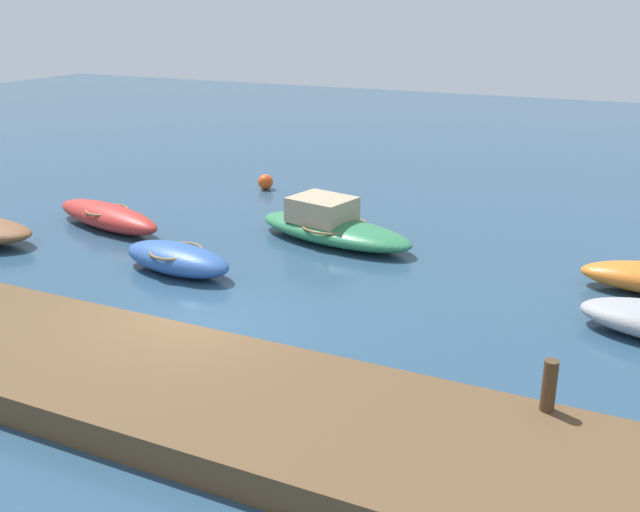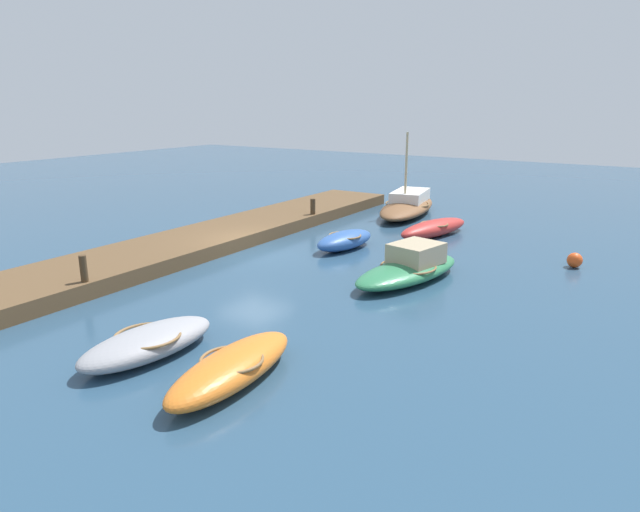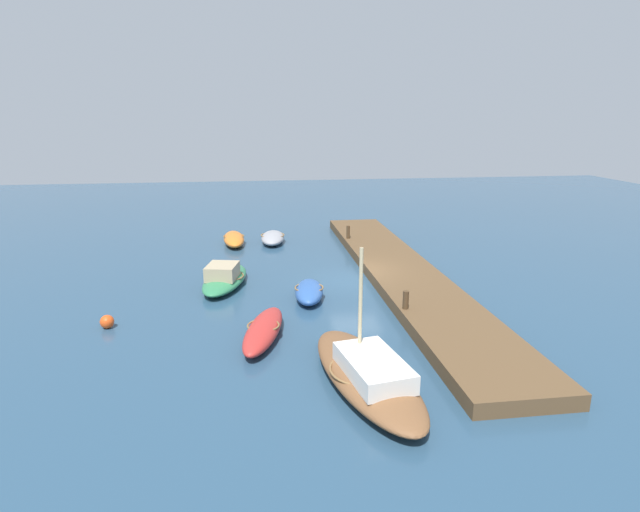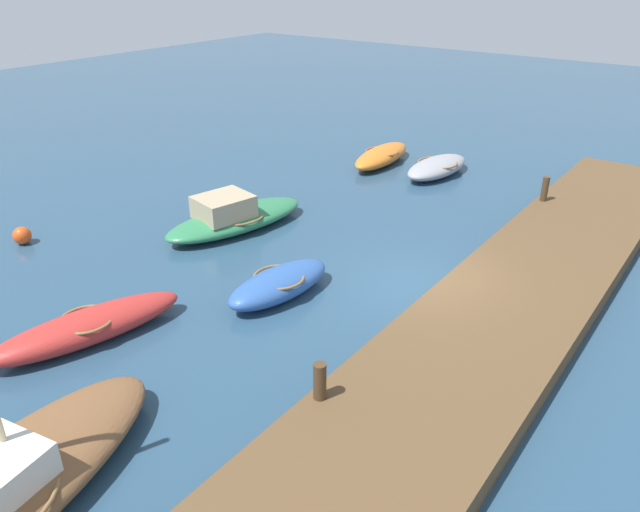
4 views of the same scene
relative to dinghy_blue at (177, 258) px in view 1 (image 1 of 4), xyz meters
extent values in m
plane|color=navy|center=(2.49, -2.74, -0.37)|extent=(84.00, 84.00, 0.00)
cube|color=brown|center=(2.49, -5.10, -0.10)|extent=(25.59, 3.51, 0.54)
ellipsoid|color=#2D569E|center=(0.00, 0.00, -0.01)|extent=(3.29, 1.65, 0.73)
torus|color=olive|center=(0.00, 0.00, 0.19)|extent=(1.49, 1.49, 0.07)
ellipsoid|color=#B72D28|center=(-4.09, 2.20, -0.01)|extent=(4.58, 2.21, 0.72)
torus|color=olive|center=(-4.09, 2.20, 0.18)|extent=(1.50, 1.50, 0.07)
ellipsoid|color=#2D7A4C|center=(2.48, 3.89, -0.05)|extent=(5.21, 2.80, 0.65)
torus|color=olive|center=(2.48, 3.89, 0.13)|extent=(2.22, 2.22, 0.07)
cube|color=tan|center=(2.07, 3.98, 0.49)|extent=(1.89, 1.69, 0.69)
cylinder|color=#47331E|center=(9.39, -3.59, 0.58)|extent=(0.22, 0.22, 0.82)
sphere|color=#E54C19|center=(-2.20, 8.30, -0.10)|extent=(0.54, 0.54, 0.54)
camera|label=1|loc=(10.42, -13.68, 5.98)|focal=40.81mm
camera|label=2|loc=(19.10, 11.07, 5.41)|focal=31.48mm
camera|label=3|loc=(-22.13, 2.51, 7.80)|focal=28.97mm
camera|label=4|loc=(-10.20, -8.87, 7.50)|focal=33.98mm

